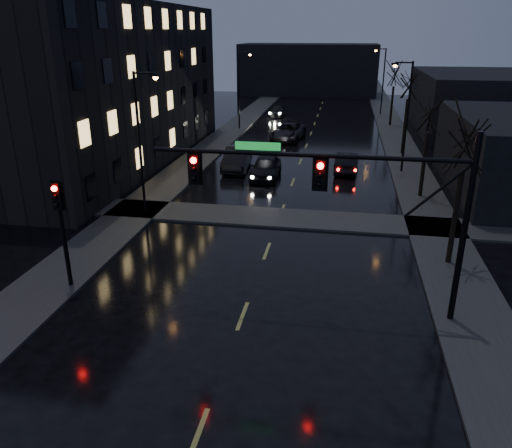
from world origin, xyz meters
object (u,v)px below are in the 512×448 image
at_px(oncoming_car_c, 288,132).
at_px(oncoming_car_d, 277,111).
at_px(oncoming_car_b, 237,159).
at_px(lead_car, 347,162).
at_px(oncoming_car_a, 266,167).

xyz_separation_m(oncoming_car_c, oncoming_car_d, (-2.98, 14.32, -0.16)).
distance_m(oncoming_car_b, lead_car, 8.35).
height_order(oncoming_car_d, lead_car, lead_car).
distance_m(oncoming_car_a, oncoming_car_b, 3.27).
xyz_separation_m(oncoming_car_a, oncoming_car_d, (-2.95, 28.10, -0.17)).
height_order(oncoming_car_b, lead_car, oncoming_car_b).
bearing_deg(oncoming_car_d, oncoming_car_a, -89.40).
height_order(oncoming_car_a, oncoming_car_d, oncoming_car_a).
height_order(oncoming_car_a, lead_car, oncoming_car_a).
relative_size(oncoming_car_a, oncoming_car_b, 0.94).
relative_size(oncoming_car_c, lead_car, 1.28).
relative_size(oncoming_car_b, lead_car, 1.13).
xyz_separation_m(oncoming_car_b, lead_car, (8.31, 0.78, -0.10)).
bearing_deg(oncoming_car_a, lead_car, 25.74).
relative_size(oncoming_car_b, oncoming_car_d, 1.16).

